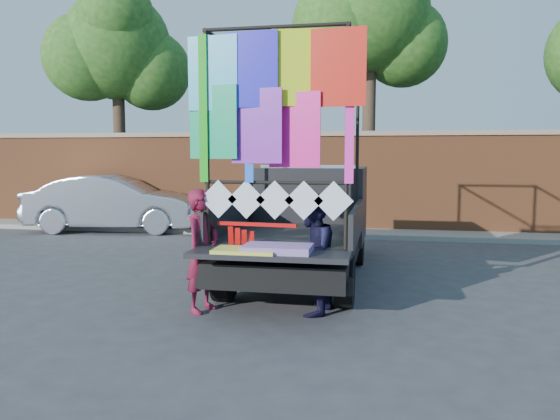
% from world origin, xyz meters
% --- Properties ---
extents(ground, '(90.00, 90.00, 0.00)m').
position_xyz_m(ground, '(0.00, 0.00, 0.00)').
color(ground, '#38383A').
rests_on(ground, ground).
extents(brick_wall, '(30.00, 0.45, 2.61)m').
position_xyz_m(brick_wall, '(0.00, 7.00, 1.33)').
color(brick_wall, '#96512B').
rests_on(brick_wall, ground).
extents(curb, '(30.00, 1.20, 0.12)m').
position_xyz_m(curb, '(0.00, 6.30, 0.06)').
color(curb, gray).
rests_on(curb, ground).
extents(tree_left, '(4.20, 3.30, 7.05)m').
position_xyz_m(tree_left, '(-6.48, 8.12, 5.12)').
color(tree_left, '#38281C').
rests_on(tree_left, ground).
extents(tree_mid, '(4.20, 3.30, 7.73)m').
position_xyz_m(tree_mid, '(1.02, 8.12, 5.70)').
color(tree_mid, '#38281C').
rests_on(tree_mid, ground).
extents(pickup_truck, '(2.27, 5.70, 3.59)m').
position_xyz_m(pickup_truck, '(0.18, 2.11, 0.90)').
color(pickup_truck, black).
rests_on(pickup_truck, ground).
extents(sedan, '(4.66, 2.22, 1.48)m').
position_xyz_m(sedan, '(-5.48, 5.86, 0.74)').
color(sedan, silver).
rests_on(sedan, ground).
extents(woman, '(0.52, 0.66, 1.60)m').
position_xyz_m(woman, '(-0.78, -0.66, 0.80)').
color(woman, maroon).
rests_on(woman, ground).
extents(man, '(0.69, 0.83, 1.54)m').
position_xyz_m(man, '(0.63, -0.52, 0.77)').
color(man, black).
rests_on(man, ground).
extents(streamer_bundle, '(1.05, 0.14, 0.72)m').
position_xyz_m(streamer_bundle, '(-0.19, -0.60, 0.94)').
color(streamer_bundle, red).
rests_on(streamer_bundle, ground).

